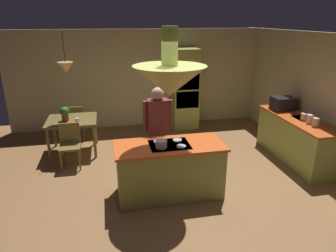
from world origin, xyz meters
TOP-DOWN VIEW (x-y plane):
  - ground at (0.00, 0.00)m, footprint 8.16×8.16m
  - wall_back at (0.00, 3.45)m, footprint 6.80×0.10m
  - wall_right at (3.25, 0.40)m, footprint 0.10×7.20m
  - kitchen_island at (0.00, -0.20)m, footprint 1.76×0.79m
  - counter_run_right at (2.84, 0.60)m, footprint 0.73×2.08m
  - oven_tower at (1.10, 3.04)m, footprint 0.66×0.62m
  - dining_table at (-1.70, 1.90)m, footprint 1.04×0.92m
  - person_at_island at (-0.07, 0.46)m, footprint 0.53×0.23m
  - range_hood at (0.00, -0.20)m, footprint 1.10×1.10m
  - pendant_light_over_table at (-1.70, 1.90)m, footprint 0.32×0.32m
  - chair_facing_island at (-1.70, 1.22)m, footprint 0.40×0.40m
  - chair_by_back_wall at (-1.70, 2.58)m, footprint 0.40×0.40m
  - potted_plant_on_table at (-1.82, 1.83)m, footprint 0.20×0.20m
  - cup_on_table at (-1.57, 1.67)m, footprint 0.07×0.07m
  - canister_flour at (2.84, 0.09)m, footprint 0.13×0.13m
  - canister_sugar at (2.84, 0.27)m, footprint 0.12×0.12m
  - canister_tea at (2.84, 0.45)m, footprint 0.12×0.12m
  - microwave_on_counter at (2.84, 1.21)m, footprint 0.46×0.36m
  - cooking_pot_on_cooktop at (-0.16, -0.33)m, footprint 0.18×0.18m

SIDE VIEW (x-z plane):
  - ground at x=0.00m, z-range 0.00..0.00m
  - kitchen_island at x=0.00m, z-range -0.01..0.92m
  - counter_run_right at x=2.84m, z-range 0.01..0.91m
  - chair_facing_island at x=-1.70m, z-range 0.07..0.94m
  - chair_by_back_wall at x=-1.70m, z-range 0.07..0.94m
  - dining_table at x=-1.70m, z-range 0.28..1.04m
  - cup_on_table at x=-1.57m, z-range 0.76..0.85m
  - potted_plant_on_table at x=-1.82m, z-range 0.78..1.08m
  - person_at_island at x=-0.07m, z-range 0.13..1.82m
  - canister_tea at x=2.84m, z-range 0.90..1.04m
  - cooking_pot_on_cooktop at x=-0.16m, z-range 0.92..1.04m
  - canister_flour at x=2.84m, z-range 0.90..1.07m
  - canister_sugar at x=2.84m, z-range 0.90..1.07m
  - oven_tower at x=1.10m, z-range 0.00..2.08m
  - microwave_on_counter at x=2.84m, z-range 0.90..1.18m
  - wall_back at x=0.00m, z-range 0.00..2.55m
  - wall_right at x=3.25m, z-range 0.00..2.55m
  - pendant_light_over_table at x=-1.70m, z-range 1.45..2.27m
  - range_hood at x=0.00m, z-range 1.46..2.46m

